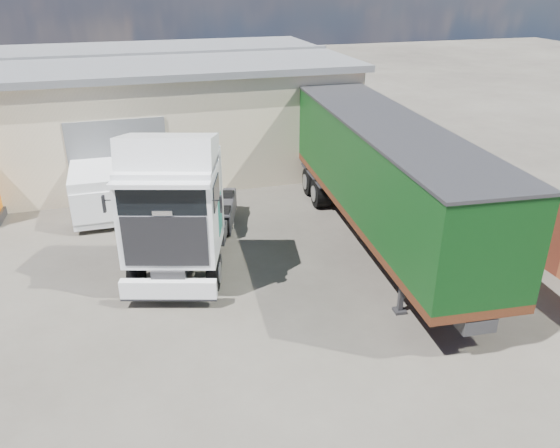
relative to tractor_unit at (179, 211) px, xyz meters
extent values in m
plane|color=#2A2622|center=(0.26, -3.46, -2.07)|extent=(120.00, 120.00, 0.00)
cube|color=beige|center=(-5.74, 12.54, 0.43)|extent=(30.00, 12.00, 5.00)
cube|color=slate|center=(-5.74, 12.54, 3.08)|extent=(30.60, 12.60, 0.30)
cube|color=slate|center=(-1.74, 6.52, -0.27)|extent=(4.00, 0.08, 3.60)
cube|color=slate|center=(-5.74, 12.54, 3.28)|extent=(30.60, 0.40, 0.15)
cube|color=#9A3C27|center=(11.76, 2.54, -0.82)|extent=(0.35, 26.00, 2.50)
cylinder|color=black|center=(-0.38, -1.28, -1.49)|extent=(2.94, 1.89, 1.17)
cylinder|color=black|center=(0.71, 2.43, -1.49)|extent=(2.99, 1.91, 1.17)
cylinder|color=black|center=(1.15, 3.91, -1.49)|extent=(2.99, 1.91, 1.17)
cube|color=#2D2D30|center=(0.37, 1.26, -1.08)|extent=(3.01, 7.27, 0.33)
cube|color=white|center=(-0.67, -2.29, -1.47)|extent=(2.78, 1.06, 0.61)
cube|color=white|center=(-0.27, -0.91, 0.44)|extent=(3.37, 3.22, 2.71)
cube|color=black|center=(-0.63, -2.13, 0.03)|extent=(2.35, 0.75, 1.55)
cube|color=black|center=(-0.62, -2.11, 1.24)|extent=(2.40, 0.75, 0.83)
cube|color=white|center=(-0.20, -0.70, 2.18)|extent=(3.23, 2.83, 1.36)
cube|color=#0D6153|center=(-1.47, -0.09, 0.14)|extent=(0.25, 0.80, 1.21)
cube|color=#0D6153|center=(1.19, -0.88, 0.14)|extent=(0.25, 0.80, 1.21)
cylinder|color=#2D2D30|center=(0.78, 2.64, -0.85)|extent=(1.51, 1.51, 0.13)
cube|color=#2D2D30|center=(5.74, -4.41, -1.45)|extent=(0.36, 0.36, 1.24)
cube|color=#2D2D30|center=(7.76, -4.57, -1.45)|extent=(0.36, 0.36, 1.24)
cylinder|color=black|center=(7.44, 4.34, -1.48)|extent=(2.96, 1.41, 1.19)
cube|color=#2D2D30|center=(7.08, -0.22, -1.06)|extent=(1.95, 13.56, 0.39)
cube|color=#532513|center=(7.08, -0.22, -0.69)|extent=(3.86, 13.71, 0.27)
cube|color=black|center=(7.08, -0.22, 0.91)|extent=(3.86, 13.71, 2.93)
cube|color=#2D2D30|center=(7.08, -0.22, 2.40)|extent=(3.93, 13.78, 0.09)
cylinder|color=black|center=(-2.59, 4.23, -1.71)|extent=(2.09, 0.73, 0.72)
cylinder|color=black|center=(-2.61, 7.71, -1.71)|extent=(2.09, 0.73, 0.72)
cube|color=white|center=(-2.60, 5.97, -0.93)|extent=(2.09, 5.02, 1.85)
cube|color=white|center=(-2.59, 3.90, -0.98)|extent=(2.02, 0.99, 1.20)
cube|color=black|center=(-2.59, 4.12, -0.38)|extent=(1.91, 0.10, 0.65)
camera|label=1|loc=(-1.35, -16.29, 6.96)|focal=35.00mm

